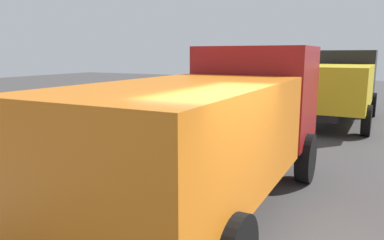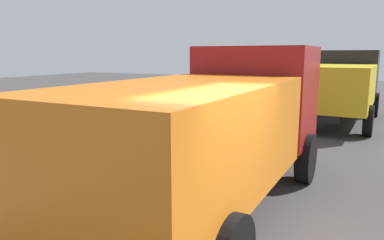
# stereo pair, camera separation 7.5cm
# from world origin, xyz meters

# --- Properties ---
(fire_hydrant) EXTENTS (0.24, 0.55, 0.88)m
(fire_hydrant) POSITION_xyz_m (0.40, 5.70, 0.62)
(fire_hydrant) COLOR yellow
(fire_hydrant) RESTS_ON sidewalk_curb
(dump_truck_orange) EXTENTS (7.00, 2.80, 3.00)m
(dump_truck_orange) POSITION_xyz_m (1.92, 1.62, 1.61)
(dump_truck_orange) COLOR orange
(dump_truck_orange) RESTS_ON ground
(dump_truck_yellow) EXTENTS (7.05, 2.92, 3.00)m
(dump_truck_yellow) POSITION_xyz_m (12.32, 0.53, 1.61)
(dump_truck_yellow) COLOR gold
(dump_truck_yellow) RESTS_ON ground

